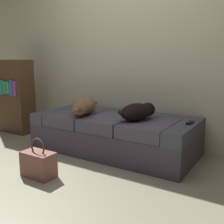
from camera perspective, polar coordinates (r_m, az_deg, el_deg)
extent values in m
plane|color=gray|center=(2.51, -12.55, -14.79)|extent=(10.00, 10.00, 0.00)
cube|color=beige|center=(3.59, 5.26, 16.01)|extent=(6.40, 0.10, 2.80)
cube|color=#423A49|center=(3.23, 0.47, -5.79)|extent=(1.92, 0.89, 0.30)
cube|color=#464954|center=(3.68, -11.04, -0.38)|extent=(0.20, 0.89, 0.14)
cube|color=#464954|center=(2.83, 15.57, -3.95)|extent=(0.20, 0.89, 0.14)
cube|color=#464954|center=(3.47, 3.47, -0.90)|extent=(1.52, 0.20, 0.14)
cube|color=#4D4B5A|center=(3.38, -7.79, -1.28)|extent=(0.49, 0.68, 0.14)
cube|color=#4D4B5A|center=(3.09, -0.49, -2.33)|extent=(0.49, 0.68, 0.14)
cube|color=#4D4B5A|center=(2.86, 8.17, -3.53)|extent=(0.49, 0.68, 0.14)
ellipsoid|color=#866143|center=(3.25, -5.97, 1.41)|extent=(0.43, 0.53, 0.21)
sphere|color=#866143|center=(3.04, -6.92, 0.84)|extent=(0.17, 0.17, 0.17)
ellipsoid|color=#503A28|center=(2.96, -7.29, 0.39)|extent=(0.10, 0.12, 0.06)
cone|color=#503A28|center=(3.01, -6.07, 2.04)|extent=(0.04, 0.04, 0.05)
cone|color=#503A28|center=(3.04, -7.82, 2.06)|extent=(0.04, 0.04, 0.05)
ellipsoid|color=#866143|center=(3.43, -4.32, 2.13)|extent=(0.18, 0.07, 0.05)
ellipsoid|color=black|center=(2.88, 5.22, 0.00)|extent=(0.35, 0.46, 0.19)
sphere|color=black|center=(3.02, 7.81, 0.55)|extent=(0.16, 0.16, 0.16)
ellipsoid|color=black|center=(3.07, 8.67, 0.53)|extent=(0.08, 0.10, 0.05)
cone|color=black|center=(3.04, 7.24, 1.74)|extent=(0.04, 0.04, 0.05)
cone|color=black|center=(2.98, 8.45, 1.54)|extent=(0.04, 0.04, 0.05)
ellipsoid|color=black|center=(2.78, 1.86, -0.14)|extent=(0.14, 0.15, 0.05)
cube|color=black|center=(2.85, 16.49, -2.22)|extent=(0.05, 0.15, 0.02)
cube|color=brown|center=(2.63, -15.58, -10.83)|extent=(0.32, 0.18, 0.24)
torus|color=brown|center=(2.57, -15.77, -7.30)|extent=(0.18, 0.02, 0.18)
cube|color=#4F3621|center=(4.30, -20.10, 3.17)|extent=(0.56, 0.28, 1.10)
cube|color=teal|center=(4.28, -22.76, 4.93)|extent=(0.06, 0.02, 0.22)
cube|color=#2AA258|center=(4.22, -22.16, 4.90)|extent=(0.06, 0.02, 0.18)
cube|color=#37A258|center=(4.16, -21.55, 4.87)|extent=(0.06, 0.02, 0.17)
cube|color=#3365AA|center=(4.10, -20.93, 4.84)|extent=(0.06, 0.02, 0.23)
cube|color=#814196|center=(4.04, -20.28, 4.81)|extent=(0.06, 0.02, 0.21)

